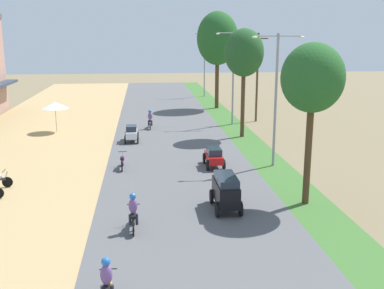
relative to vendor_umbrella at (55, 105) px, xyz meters
name	(u,v)px	position (x,y,z in m)	size (l,w,h in m)	color
vendor_umbrella	(55,105)	(0.00, 0.00, 0.00)	(2.20, 2.20, 2.52)	#99999E
median_tree_nearest	(313,79)	(14.97, -18.39, 3.74)	(2.91, 2.91, 7.65)	#4C351E
median_tree_second	(244,53)	(15.04, -3.40, 4.28)	(3.03, 3.03, 8.42)	#4C351E
median_tree_third	(217,39)	(15.30, 11.21, 5.22)	(4.41, 4.41, 10.34)	#4C351E
streetlamp_near	(276,92)	(15.22, -11.80, 2.36)	(3.16, 0.20, 8.03)	gray
streetlamp_mid	(233,72)	(15.22, 1.69, 2.46)	(3.16, 0.20, 8.21)	gray
streetlamp_far	(204,60)	(15.22, 21.05, 2.43)	(3.16, 0.20, 8.16)	gray
utility_pole_near	(257,76)	(17.79, 3.27, 1.94)	(1.80, 0.20, 8.13)	brown
car_van_black	(226,190)	(10.96, -18.85, -1.28)	(1.19, 2.41, 1.67)	black
car_sedan_red	(214,156)	(11.50, -11.69, -1.57)	(1.10, 2.26, 1.19)	red
car_hatchback_white	(132,133)	(6.32, -4.30, -1.56)	(1.04, 2.00, 1.23)	silver
motorbike_ahead_second	(107,283)	(6.07, -26.28, -1.45)	(0.54, 1.80, 1.66)	black
motorbike_ahead_third	(133,212)	(6.74, -20.74, -1.45)	(0.54, 1.80, 1.66)	black
motorbike_ahead_fourth	(122,160)	(5.91, -11.51, -1.73)	(0.54, 1.80, 0.94)	black
motorbike_ahead_fifth	(150,120)	(7.80, 0.48, -1.45)	(0.54, 1.80, 1.66)	black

